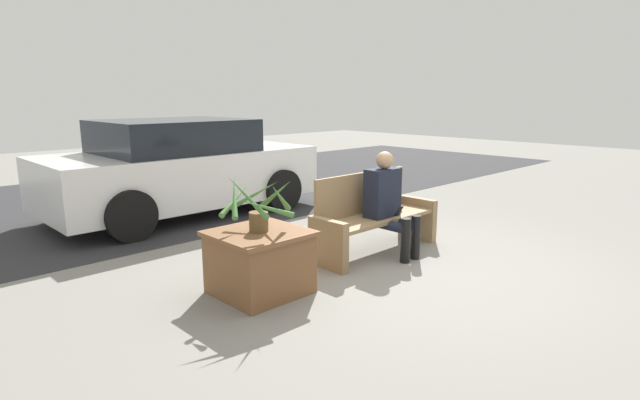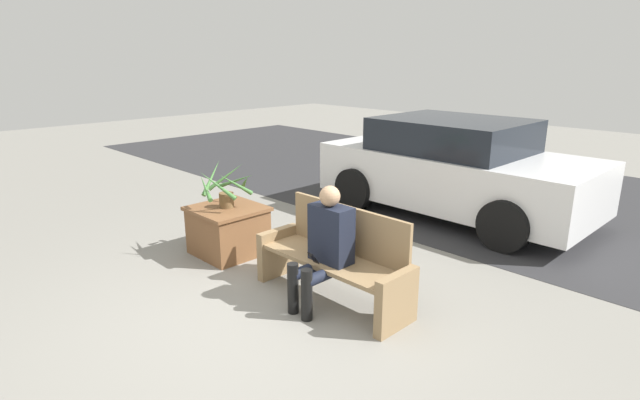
{
  "view_description": "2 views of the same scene",
  "coord_description": "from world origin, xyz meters",
  "px_view_note": "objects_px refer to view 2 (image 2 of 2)",
  "views": [
    {
      "loc": [
        -4.1,
        -2.82,
        1.76
      ],
      "look_at": [
        -0.41,
        0.96,
        0.65
      ],
      "focal_mm": 28.0,
      "sensor_mm": 36.0,
      "label": 1
    },
    {
      "loc": [
        3.26,
        -2.53,
        2.29
      ],
      "look_at": [
        -0.41,
        1.08,
        0.8
      ],
      "focal_mm": 28.0,
      "sensor_mm": 36.0,
      "label": 2
    }
  ],
  "objects_px": {
    "bench": "(336,258)",
    "potted_plant": "(226,188)",
    "person_seated": "(325,243)",
    "planter_box": "(228,229)",
    "parked_car": "(455,168)"
  },
  "relations": [
    {
      "from": "bench",
      "to": "parked_car",
      "type": "relative_size",
      "value": 0.43
    },
    {
      "from": "person_seated",
      "to": "planter_box",
      "type": "distance_m",
      "value": 1.75
    },
    {
      "from": "person_seated",
      "to": "bench",
      "type": "bearing_deg",
      "value": 100.96
    },
    {
      "from": "bench",
      "to": "planter_box",
      "type": "bearing_deg",
      "value": -176.91
    },
    {
      "from": "person_seated",
      "to": "potted_plant",
      "type": "height_order",
      "value": "person_seated"
    },
    {
      "from": "person_seated",
      "to": "planter_box",
      "type": "xyz_separation_m",
      "value": [
        -1.72,
        0.09,
        -0.32
      ]
    },
    {
      "from": "potted_plant",
      "to": "parked_car",
      "type": "relative_size",
      "value": 0.17
    },
    {
      "from": "person_seated",
      "to": "planter_box",
      "type": "bearing_deg",
      "value": 176.86
    },
    {
      "from": "bench",
      "to": "planter_box",
      "type": "xyz_separation_m",
      "value": [
        -1.68,
        -0.09,
        -0.1
      ]
    },
    {
      "from": "person_seated",
      "to": "potted_plant",
      "type": "relative_size",
      "value": 1.73
    },
    {
      "from": "potted_plant",
      "to": "parked_car",
      "type": "height_order",
      "value": "parked_car"
    },
    {
      "from": "person_seated",
      "to": "parked_car",
      "type": "relative_size",
      "value": 0.3
    },
    {
      "from": "bench",
      "to": "potted_plant",
      "type": "xyz_separation_m",
      "value": [
        -1.69,
        -0.09,
        0.4
      ]
    },
    {
      "from": "potted_plant",
      "to": "bench",
      "type": "bearing_deg",
      "value": 2.92
    },
    {
      "from": "bench",
      "to": "potted_plant",
      "type": "distance_m",
      "value": 1.74
    }
  ]
}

